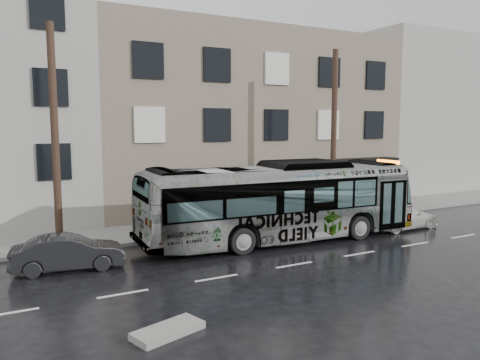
% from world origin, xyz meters
% --- Properties ---
extents(ground, '(120.00, 120.00, 0.00)m').
position_xyz_m(ground, '(0.00, 0.00, 0.00)').
color(ground, black).
rests_on(ground, ground).
extents(sidewalk, '(90.00, 3.60, 0.15)m').
position_xyz_m(sidewalk, '(0.00, 4.90, 0.07)').
color(sidewalk, gray).
rests_on(sidewalk, ground).
extents(building_taupe, '(20.00, 12.00, 11.00)m').
position_xyz_m(building_taupe, '(5.00, 12.70, 5.50)').
color(building_taupe, gray).
rests_on(building_taupe, ground).
extents(building_filler, '(18.00, 12.00, 12.00)m').
position_xyz_m(building_filler, '(24.00, 12.70, 6.00)').
color(building_filler, '#A3A09A').
rests_on(building_filler, ground).
extents(utility_pole_front, '(0.30, 0.30, 9.00)m').
position_xyz_m(utility_pole_front, '(6.50, 3.30, 4.65)').
color(utility_pole_front, '#412B20').
rests_on(utility_pole_front, sidewalk).
extents(utility_pole_rear, '(0.30, 0.30, 9.00)m').
position_xyz_m(utility_pole_rear, '(-7.50, 3.30, 4.65)').
color(utility_pole_rear, '#412B20').
rests_on(utility_pole_rear, sidewalk).
extents(sign_post, '(0.06, 0.06, 2.40)m').
position_xyz_m(sign_post, '(7.60, 3.30, 1.35)').
color(sign_post, slate).
rests_on(sign_post, sidewalk).
extents(bus, '(12.98, 3.72, 3.57)m').
position_xyz_m(bus, '(1.52, 0.84, 1.79)').
color(bus, '#B2B2B2').
rests_on(bus, ground).
extents(white_sedan, '(4.15, 1.79, 1.19)m').
position_xyz_m(white_sedan, '(8.31, 0.08, 0.60)').
color(white_sedan, beige).
rests_on(white_sedan, ground).
extents(dark_sedan, '(4.03, 1.84, 1.28)m').
position_xyz_m(dark_sedan, '(-7.50, 0.83, 0.64)').
color(dark_sedan, black).
rests_on(dark_sedan, ground).
extents(slush_pile, '(1.95, 1.29, 0.18)m').
position_xyz_m(slush_pile, '(-6.11, -5.82, 0.09)').
color(slush_pile, '#A7A59E').
rests_on(slush_pile, ground).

